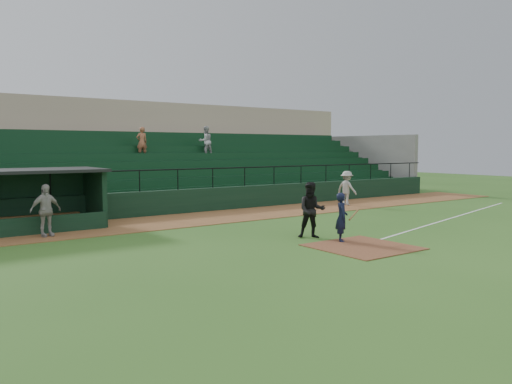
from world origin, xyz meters
TOP-DOWN VIEW (x-y plane):
  - ground at (0.00, 0.00)m, footprint 90.00×90.00m
  - warning_track at (0.00, 8.00)m, footprint 40.00×4.00m
  - home_plate_dirt at (0.00, -1.00)m, footprint 3.00×3.00m
  - foul_line at (8.00, 1.20)m, footprint 17.49×4.44m
  - stadium_structure at (-0.00, 16.46)m, footprint 38.00×13.08m
  - batter_at_plate at (0.13, 0.10)m, footprint 1.15×0.75m
  - umpire at (-0.20, 1.29)m, footprint 1.25×1.21m
  - runner at (8.38, 7.84)m, footprint 0.86×1.32m
  - dugout_player_a at (-7.96, 7.09)m, footprint 1.19×0.66m

SIDE VIEW (x-z plane):
  - ground at x=0.00m, z-range 0.00..0.00m
  - foul_line at x=8.00m, z-range 0.00..0.01m
  - warning_track at x=0.00m, z-range 0.00..0.03m
  - home_plate_dirt at x=0.00m, z-range 0.00..0.03m
  - batter_at_plate at x=0.13m, z-range 0.00..1.72m
  - dugout_player_a at x=-7.96m, z-range 0.03..1.95m
  - runner at x=8.38m, z-range 0.03..1.96m
  - umpire at x=-0.20m, z-range 0.00..2.03m
  - stadium_structure at x=0.00m, z-range -0.90..5.50m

